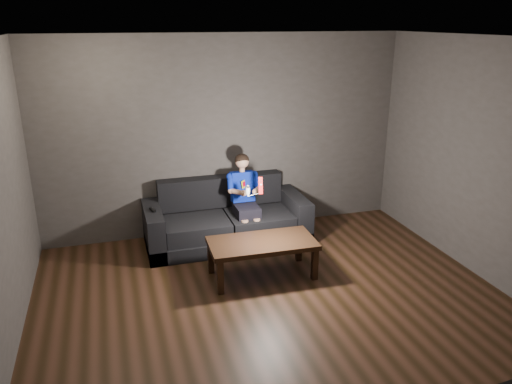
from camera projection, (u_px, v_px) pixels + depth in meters
name	position (u px, v px, depth m)	size (l,w,h in m)	color
floor	(287.00, 323.00, 4.96)	(5.00, 5.00, 0.00)	black
back_wall	(225.00, 136.00, 6.77)	(5.00, 0.04, 2.70)	#3E3A36
front_wall	(484.00, 373.00, 2.25)	(5.00, 0.04, 2.70)	#3E3A36
ceiling	(294.00, 40.00, 4.07)	(5.00, 5.00, 0.02)	white
sofa	(226.00, 223.00, 6.69)	(2.14, 0.92, 0.83)	black
child	(245.00, 192.00, 6.56)	(0.45, 0.55, 1.11)	black
wii_remote_red	(260.00, 185.00, 6.13)	(0.06, 0.08, 0.22)	red
nunchuk_white	(248.00, 190.00, 6.10)	(0.08, 0.10, 0.15)	silver
wii_remote_black	(153.00, 210.00, 6.25)	(0.07, 0.14, 0.03)	black
coffee_table	(262.00, 246.00, 5.75)	(1.24, 0.65, 0.45)	black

